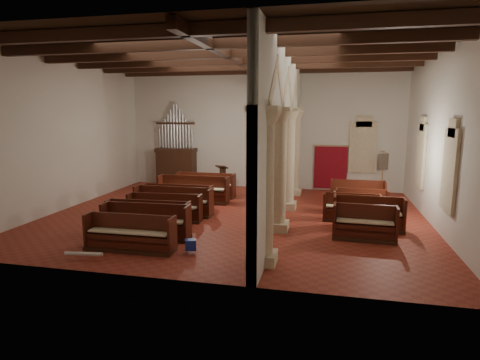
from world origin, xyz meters
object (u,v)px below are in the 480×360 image
pipe_organ (176,160)px  nave_pew_0 (130,239)px  processional_banner (382,179)px  lectern (223,180)px  aisle_pew_0 (364,228)px

pipe_organ → nave_pew_0: size_ratio=1.67×
pipe_organ → nave_pew_0: pipe_organ is taller
processional_banner → nave_pew_0: 12.52m
lectern → nave_pew_0: lectern is taller
aisle_pew_0 → pipe_organ: bearing=143.7°
pipe_organ → processional_banner: bearing=-1.0°
nave_pew_0 → processional_banner: bearing=49.7°
pipe_organ → processional_banner: size_ratio=2.06×
nave_pew_0 → pipe_organ: bearing=103.3°
lectern → nave_pew_0: size_ratio=0.49×
pipe_organ → lectern: bearing=-16.2°
aisle_pew_0 → lectern: bearing=136.7°
pipe_organ → aisle_pew_0: bearing=-39.1°
nave_pew_0 → lectern: bearing=87.3°
nave_pew_0 → aisle_pew_0: 7.06m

